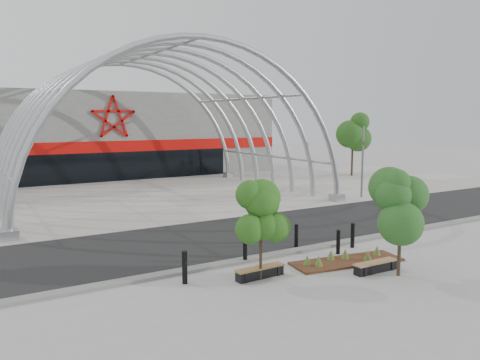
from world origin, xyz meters
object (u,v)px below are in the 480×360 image
Objects in this scene: signal_pole at (363,161)px; street_tree_1 at (402,202)px; bench_1 at (375,267)px; street_tree_0 at (261,215)px; bollard_2 at (338,242)px; bench_0 at (260,273)px.

street_tree_1 is at bearing -130.71° from signal_pole.
signal_pole is at bearing 46.64° from bench_1.
street_tree_1 reaches higher than bench_1.
street_tree_1 is 2.62m from bench_1.
street_tree_0 is 3.18× the size of bollard_2.
bollard_2 is at bearing 80.47° from bench_1.
bench_0 is 1.89× the size of bollard_2.
signal_pole reaches higher than street_tree_1.
signal_pole is 1.35× the size of street_tree_1.
bench_0 is at bearing 64.29° from street_tree_0.
bench_1 is at bearing 120.62° from street_tree_1.
bench_1 is at bearing -22.06° from bench_0.
street_tree_1 is at bearing -89.99° from bollard_2.
signal_pole is 2.64× the size of bench_0.
bench_1 is 2.50m from bollard_2.
street_tree_0 is at bearing -167.76° from bollard_2.
signal_pole is 18.76m from street_tree_0.
bench_0 is at bearing -169.39° from bollard_2.
bench_0 is at bearing 157.94° from bench_1.
street_tree_1 is 5.57m from bench_0.
street_tree_1 reaches higher than bench_0.
street_tree_1 is at bearing -27.70° from bench_0.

